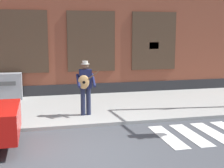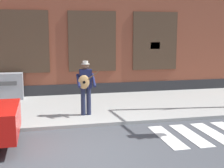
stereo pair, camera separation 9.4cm
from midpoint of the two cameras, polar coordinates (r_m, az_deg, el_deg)
ground_plane at (r=7.39m, az=-6.60°, el=-12.36°), size 160.00×160.00×0.00m
sidewalk at (r=11.29m, az=-9.10°, el=-4.46°), size 28.00×4.55×0.10m
busker at (r=9.93m, az=-5.18°, el=-0.12°), size 0.70×0.51×1.74m
utility_box at (r=13.00m, az=-18.71°, el=-0.43°), size 1.09×0.52×1.05m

